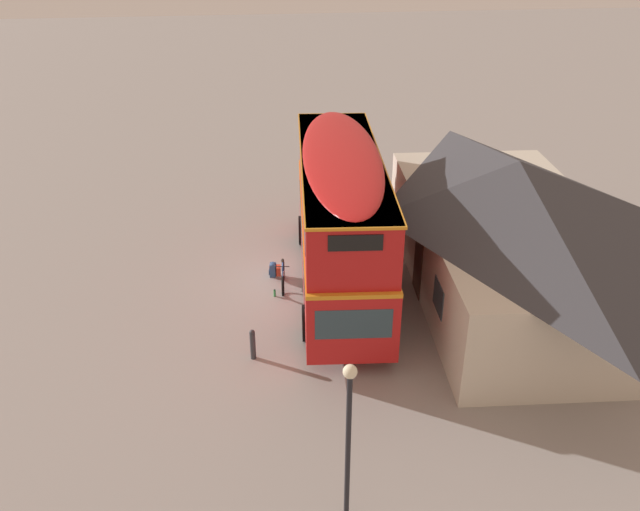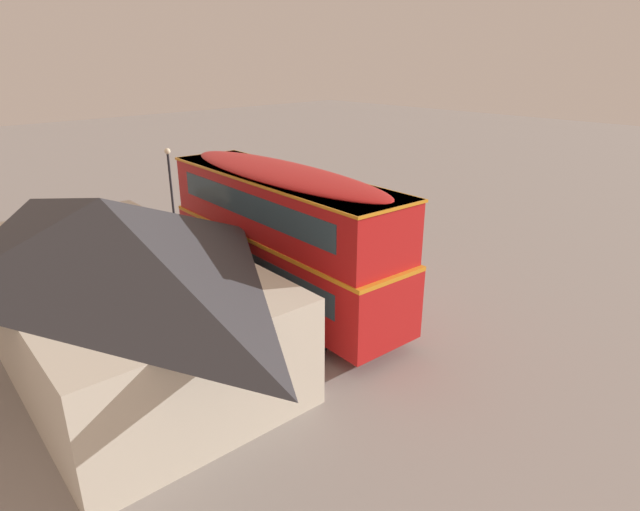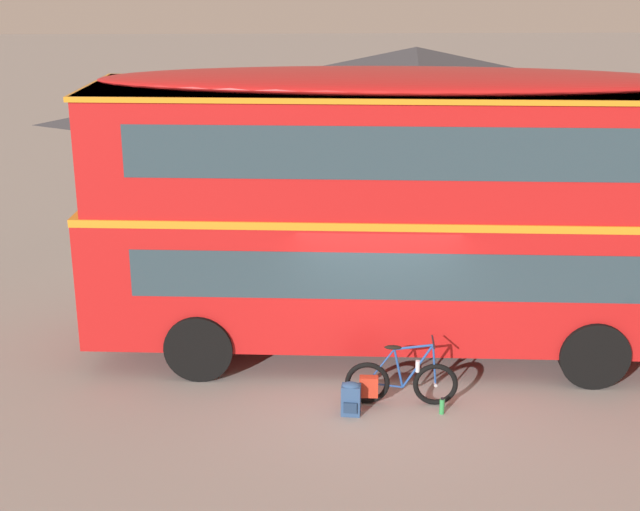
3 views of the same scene
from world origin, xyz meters
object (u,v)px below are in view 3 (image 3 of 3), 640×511
(touring_bicycle, at_px, (397,382))
(backpack_on_ground, at_px, (351,398))
(double_decker_bus, at_px, (396,203))
(water_bottle_green_metal, at_px, (442,406))

(touring_bicycle, distance_m, backpack_on_ground, 0.78)
(double_decker_bus, distance_m, touring_bicycle, 2.98)
(backpack_on_ground, bearing_deg, touring_bicycle, 21.79)
(touring_bicycle, height_order, water_bottle_green_metal, touring_bicycle)
(backpack_on_ground, height_order, water_bottle_green_metal, backpack_on_ground)
(double_decker_bus, distance_m, water_bottle_green_metal, 3.41)
(touring_bicycle, xyz_separation_m, water_bottle_green_metal, (0.64, -0.31, -0.25))
(double_decker_bus, relative_size, backpack_on_ground, 19.51)
(double_decker_bus, relative_size, water_bottle_green_metal, 39.21)
(double_decker_bus, distance_m, backpack_on_ground, 3.36)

